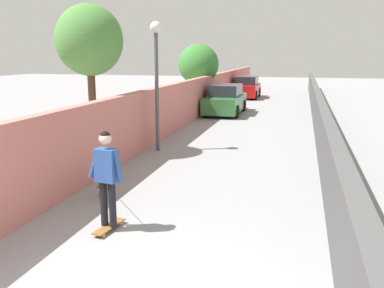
{
  "coord_description": "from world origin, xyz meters",
  "views": [
    {
      "loc": [
        -4.01,
        -2.15,
        3.11
      ],
      "look_at": [
        5.32,
        0.32,
        1.0
      ],
      "focal_mm": 38.65,
      "sensor_mm": 36.0,
      "label": 1
    }
  ],
  "objects_px": {
    "skateboard": "(109,227)",
    "car_far": "(246,88)",
    "person_skateboarder": "(107,171)",
    "lamp_post": "(156,63)",
    "tree_left_near": "(89,41)",
    "dog": "(106,185)",
    "car_near": "(225,100)",
    "tree_left_mid": "(198,65)"
  },
  "relations": [
    {
      "from": "tree_left_mid",
      "to": "person_skateboarder",
      "type": "bearing_deg",
      "value": -171.5
    },
    {
      "from": "skateboard",
      "to": "lamp_post",
      "type": "bearing_deg",
      "value": 11.46
    },
    {
      "from": "dog",
      "to": "lamp_post",
      "type": "bearing_deg",
      "value": 5.08
    },
    {
      "from": "person_skateboarder",
      "to": "tree_left_near",
      "type": "bearing_deg",
      "value": 30.15
    },
    {
      "from": "dog",
      "to": "tree_left_near",
      "type": "bearing_deg",
      "value": 31.17
    },
    {
      "from": "tree_left_near",
      "to": "person_skateboarder",
      "type": "relative_size",
      "value": 2.64
    },
    {
      "from": "car_far",
      "to": "tree_left_mid",
      "type": "bearing_deg",
      "value": 165.14
    },
    {
      "from": "lamp_post",
      "to": "person_skateboarder",
      "type": "bearing_deg",
      "value": -168.54
    },
    {
      "from": "tree_left_near",
      "to": "lamp_post",
      "type": "relative_size",
      "value": 1.12
    },
    {
      "from": "tree_left_mid",
      "to": "skateboard",
      "type": "distance_m",
      "value": 17.04
    },
    {
      "from": "lamp_post",
      "to": "car_far",
      "type": "relative_size",
      "value": 1.07
    },
    {
      "from": "person_skateboarder",
      "to": "car_near",
      "type": "bearing_deg",
      "value": 2.46
    },
    {
      "from": "tree_left_near",
      "to": "car_near",
      "type": "height_order",
      "value": "tree_left_near"
    },
    {
      "from": "lamp_post",
      "to": "tree_left_near",
      "type": "bearing_deg",
      "value": 119.43
    },
    {
      "from": "tree_left_near",
      "to": "car_near",
      "type": "xyz_separation_m",
      "value": [
        9.98,
        -2.36,
        -2.76
      ]
    },
    {
      "from": "skateboard",
      "to": "car_near",
      "type": "xyz_separation_m",
      "value": [
        15.16,
        0.65,
        0.65
      ]
    },
    {
      "from": "car_near",
      "to": "lamp_post",
      "type": "bearing_deg",
      "value": 176.18
    },
    {
      "from": "person_skateboarder",
      "to": "car_near",
      "type": "distance_m",
      "value": 15.18
    },
    {
      "from": "skateboard",
      "to": "car_far",
      "type": "relative_size",
      "value": 0.21
    },
    {
      "from": "tree_left_near",
      "to": "car_near",
      "type": "bearing_deg",
      "value": -13.28
    },
    {
      "from": "tree_left_near",
      "to": "dog",
      "type": "xyz_separation_m",
      "value": [
        -3.57,
        -2.16,
        -3.2
      ]
    },
    {
      "from": "skateboard",
      "to": "person_skateboarder",
      "type": "xyz_separation_m",
      "value": [
        -0.0,
        -0.0,
        1.03
      ]
    },
    {
      "from": "tree_left_mid",
      "to": "car_near",
      "type": "relative_size",
      "value": 0.89
    },
    {
      "from": "lamp_post",
      "to": "car_far",
      "type": "xyz_separation_m",
      "value": [
        17.45,
        -0.6,
        -2.11
      ]
    },
    {
      "from": "lamp_post",
      "to": "person_skateboarder",
      "type": "relative_size",
      "value": 2.36
    },
    {
      "from": "tree_left_mid",
      "to": "car_near",
      "type": "height_order",
      "value": "tree_left_mid"
    },
    {
      "from": "skateboard",
      "to": "person_skateboarder",
      "type": "relative_size",
      "value": 0.47
    },
    {
      "from": "skateboard",
      "to": "dog",
      "type": "relative_size",
      "value": 0.43
    },
    {
      "from": "tree_left_mid",
      "to": "lamp_post",
      "type": "xyz_separation_m",
      "value": [
        -10.51,
        -1.24,
        0.31
      ]
    },
    {
      "from": "tree_left_near",
      "to": "car_far",
      "type": "xyz_separation_m",
      "value": [
        18.44,
        -2.36,
        -2.76
      ]
    },
    {
      "from": "lamp_post",
      "to": "dog",
      "type": "height_order",
      "value": "lamp_post"
    },
    {
      "from": "skateboard",
      "to": "car_far",
      "type": "xyz_separation_m",
      "value": [
        23.62,
        0.65,
        0.65
      ]
    },
    {
      "from": "tree_left_mid",
      "to": "skateboard",
      "type": "relative_size",
      "value": 4.48
    },
    {
      "from": "person_skateboarder",
      "to": "car_near",
      "type": "xyz_separation_m",
      "value": [
        15.16,
        0.65,
        -0.39
      ]
    },
    {
      "from": "tree_left_near",
      "to": "tree_left_mid",
      "type": "height_order",
      "value": "tree_left_near"
    },
    {
      "from": "lamp_post",
      "to": "car_near",
      "type": "xyz_separation_m",
      "value": [
        8.99,
        -0.6,
        -2.11
      ]
    },
    {
      "from": "car_far",
      "to": "skateboard",
      "type": "bearing_deg",
      "value": -178.42
    },
    {
      "from": "tree_left_mid",
      "to": "dog",
      "type": "distance_m",
      "value": 15.33
    },
    {
      "from": "lamp_post",
      "to": "car_far",
      "type": "distance_m",
      "value": 17.59
    },
    {
      "from": "skateboard",
      "to": "car_near",
      "type": "height_order",
      "value": "car_near"
    },
    {
      "from": "person_skateboarder",
      "to": "car_far",
      "type": "height_order",
      "value": "person_skateboarder"
    },
    {
      "from": "person_skateboarder",
      "to": "dog",
      "type": "relative_size",
      "value": 0.92
    }
  ]
}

